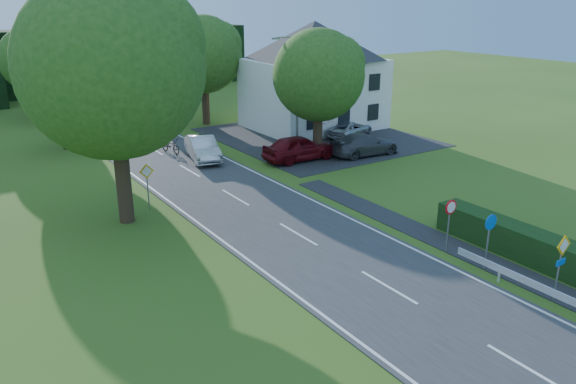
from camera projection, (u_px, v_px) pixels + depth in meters
road at (275, 221)px, 27.42m from camera, size 7.00×80.00×0.04m
parking_pad at (315, 137)px, 43.92m from camera, size 14.00×16.00×0.04m
line_edge_left at (215, 235)px, 25.71m from camera, size 0.12×80.00×0.01m
line_edge_right at (328, 207)px, 29.11m from camera, size 0.12×80.00×0.01m
line_centre at (275, 220)px, 27.41m from camera, size 0.12×80.00×0.01m
tree_main at (115, 103)px, 25.51m from camera, size 9.40×9.40×11.64m
tree_left_far at (60, 89)px, 39.12m from camera, size 7.00×7.00×8.58m
tree_right_far at (204, 71)px, 46.89m from camera, size 7.40×7.40×9.09m
tree_left_back at (34, 74)px, 48.89m from camera, size 6.60×6.60×8.07m
tree_right_back at (158, 71)px, 52.90m from camera, size 6.20×6.20×7.56m
tree_right_mid at (318, 95)px, 36.75m from camera, size 7.00×7.00×8.58m
treeline_right at (124, 58)px, 66.62m from camera, size 30.00×5.00×7.00m
house_white at (314, 74)px, 45.88m from camera, size 10.60×8.40×8.60m
streetlight at (296, 89)px, 38.04m from camera, size 2.03×0.18×8.00m
sign_priority_right at (562, 256)px, 19.64m from camera, size 0.78×0.09×2.59m
sign_roundabout at (489, 231)px, 22.04m from camera, size 0.64×0.08×2.37m
sign_speed_limit at (450, 213)px, 23.57m from camera, size 0.64×0.11×2.37m
sign_priority_left at (147, 178)px, 28.42m from camera, size 0.78×0.09×2.44m
moving_car at (203, 148)px, 37.49m from camera, size 2.71×5.01×1.57m
motorcycle at (171, 145)px, 39.17m from camera, size 1.13×2.13×1.06m
parked_car_red at (299, 148)px, 37.29m from camera, size 5.05×2.14×1.70m
parked_car_grey at (364, 144)px, 38.61m from camera, size 5.24×2.51×1.47m
parked_car_silver_b at (350, 129)px, 43.59m from camera, size 4.79×3.36×1.21m
parasol at (323, 131)px, 41.56m from camera, size 2.63×2.65×1.88m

